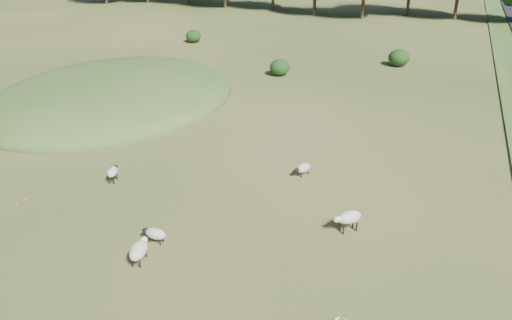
{
  "coord_description": "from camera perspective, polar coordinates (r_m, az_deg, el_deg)",
  "views": [
    {
      "loc": [
        9.9,
        -16.01,
        11.01
      ],
      "look_at": [
        2.0,
        4.0,
        1.0
      ],
      "focal_mm": 35.0,
      "sensor_mm": 36.0,
      "label": 1
    }
  ],
  "objects": [
    {
      "name": "mound",
      "position": [
        37.22,
        -15.84,
        6.79
      ],
      "size": [
        16.0,
        20.0,
        4.0
      ],
      "primitive_type": "ellipsoid",
      "color": "#33561E",
      "rests_on": "ground"
    },
    {
      "name": "sheep_3",
      "position": [
        20.17,
        10.52,
        -6.49
      ],
      "size": [
        1.16,
        1.14,
        0.9
      ],
      "rotation": [
        0.0,
        0.0,
        3.91
      ],
      "color": "beige",
      "rests_on": "ground"
    },
    {
      "name": "sheep_1",
      "position": [
        24.65,
        -16.07,
        -1.3
      ],
      "size": [
        0.67,
        1.06,
        0.73
      ],
      "rotation": [
        0.0,
        0.0,
        1.87
      ],
      "color": "beige",
      "rests_on": "ground"
    },
    {
      "name": "shrubs",
      "position": [
        46.45,
        5.02,
        12.03
      ],
      "size": [
        23.2,
        10.65,
        1.49
      ],
      "color": "black",
      "rests_on": "ground"
    },
    {
      "name": "ground",
      "position": [
        38.93,
        5.98,
        8.39
      ],
      "size": [
        160.0,
        160.0,
        0.0
      ],
      "primitive_type": "plane",
      "color": "#314816",
      "rests_on": "ground"
    },
    {
      "name": "sheep_4",
      "position": [
        18.75,
        -13.25,
        -9.97
      ],
      "size": [
        0.81,
        1.37,
        0.76
      ],
      "rotation": [
        0.0,
        0.0,
        1.8
      ],
      "color": "beige",
      "rests_on": "ground"
    },
    {
      "name": "sheep_0",
      "position": [
        24.45,
        5.39,
        -0.92
      ],
      "size": [
        0.79,
        1.09,
        0.61
      ],
      "rotation": [
        0.0,
        0.0,
        4.28
      ],
      "color": "beige",
      "rests_on": "ground"
    },
    {
      "name": "sheep_5",
      "position": [
        19.71,
        -11.47,
        -8.25
      ],
      "size": [
        1.03,
        0.46,
        0.59
      ],
      "rotation": [
        0.0,
        0.0,
        3.13
      ],
      "color": "beige",
      "rests_on": "ground"
    }
  ]
}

